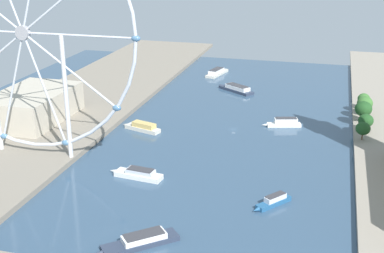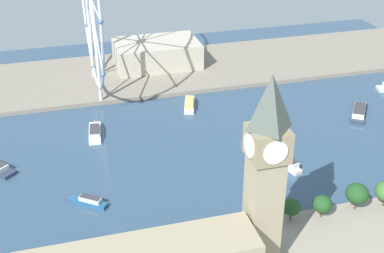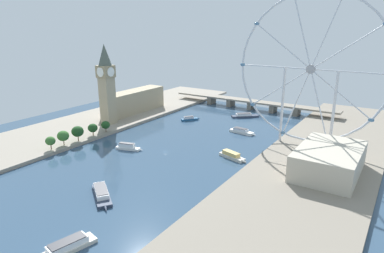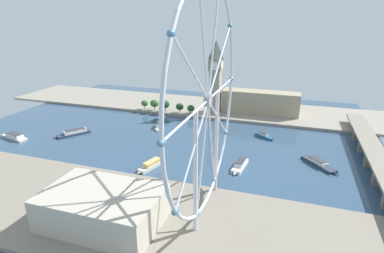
# 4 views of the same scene
# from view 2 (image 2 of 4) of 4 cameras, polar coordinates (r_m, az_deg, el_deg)

# --- Properties ---
(ground_plane) EXTENTS (409.26, 409.26, 0.00)m
(ground_plane) POSITION_cam_2_polar(r_m,az_deg,el_deg) (324.01, 5.40, -1.71)
(ground_plane) COLOR #334C66
(riverbank_right) EXTENTS (90.00, 520.00, 3.00)m
(riverbank_right) POSITION_cam_2_polar(r_m,az_deg,el_deg) (425.73, -0.25, 6.21)
(riverbank_right) COLOR gray
(riverbank_right) RESTS_ON ground_plane
(clock_tower) EXTENTS (15.77, 15.77, 84.64)m
(clock_tower) POSITION_cam_2_polar(r_m,az_deg,el_deg) (211.54, 7.82, -4.69)
(clock_tower) COLOR tan
(clock_tower) RESTS_ON riverbank_left
(tree_row_embankment) EXTENTS (12.16, 70.00, 14.06)m
(tree_row_embankment) POSITION_cam_2_polar(r_m,az_deg,el_deg) (268.80, 17.04, -7.07)
(tree_row_embankment) COLOR #513823
(tree_row_embankment) RESTS_ON riverbank_left
(riverside_hall) EXTENTS (41.55, 64.88, 19.10)m
(riverside_hall) POSITION_cam_2_polar(r_m,az_deg,el_deg) (426.19, -3.76, 7.77)
(riverside_hall) COLOR #BCB29E
(riverside_hall) RESTS_ON riverbank_right
(tour_boat_0) EXTENTS (29.98, 10.00, 5.18)m
(tour_boat_0) POSITION_cam_2_polar(r_m,az_deg,el_deg) (335.36, -10.29, -0.56)
(tour_boat_0) COLOR white
(tour_boat_0) RESTS_ON ground_plane
(tour_boat_1) EXTENTS (33.62, 26.07, 5.42)m
(tour_boat_1) POSITION_cam_2_polar(r_m,az_deg,el_deg) (371.69, 17.34, 1.57)
(tour_boat_1) COLOR #2D384C
(tour_boat_1) RESTS_ON ground_plane
(tour_boat_2) EXTENTS (16.49, 20.10, 5.10)m
(tour_boat_2) POSITION_cam_2_polar(r_m,az_deg,el_deg) (274.33, -10.96, -7.79)
(tour_boat_2) COLOR #235684
(tour_boat_2) RESTS_ON ground_plane
(tour_boat_3) EXTENTS (28.48, 13.42, 5.58)m
(tour_boat_3) POSITION_cam_2_polar(r_m,az_deg,el_deg) (365.00, -0.27, 2.45)
(tour_boat_3) COLOR beige
(tour_boat_3) RESTS_ON ground_plane
(tour_boat_5) EXTENTS (25.85, 11.02, 6.10)m
(tour_boat_5) POSITION_cam_2_polar(r_m,az_deg,el_deg) (303.44, 9.97, -3.74)
(tour_boat_5) COLOR white
(tour_boat_5) RESTS_ON ground_plane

